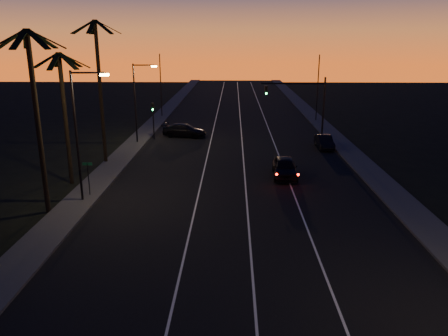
{
  "coord_description": "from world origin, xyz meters",
  "views": [
    {
      "loc": [
        -0.46,
        -8.45,
        10.88
      ],
      "look_at": [
        -1.08,
        19.57,
        2.63
      ],
      "focal_mm": 35.0,
      "sensor_mm": 36.0,
      "label": 1
    }
  ],
  "objects_px": {
    "signal_mast": "(303,97)",
    "lead_car": "(285,167)",
    "cross_car": "(185,130)",
    "right_car": "(324,142)"
  },
  "relations": [
    {
      "from": "right_car",
      "to": "cross_car",
      "type": "relative_size",
      "value": 0.76
    },
    {
      "from": "right_car",
      "to": "signal_mast",
      "type": "bearing_deg",
      "value": 115.34
    },
    {
      "from": "signal_mast",
      "to": "right_car",
      "type": "height_order",
      "value": "signal_mast"
    },
    {
      "from": "lead_car",
      "to": "cross_car",
      "type": "distance_m",
      "value": 18.24
    },
    {
      "from": "signal_mast",
      "to": "right_car",
      "type": "bearing_deg",
      "value": -64.66
    },
    {
      "from": "lead_car",
      "to": "cross_car",
      "type": "xyz_separation_m",
      "value": [
        -9.93,
        15.29,
        -0.06
      ]
    },
    {
      "from": "cross_car",
      "to": "lead_car",
      "type": "bearing_deg",
      "value": -57.01
    },
    {
      "from": "signal_mast",
      "to": "lead_car",
      "type": "distance_m",
      "value": 14.88
    },
    {
      "from": "signal_mast",
      "to": "lead_car",
      "type": "bearing_deg",
      "value": -103.57
    },
    {
      "from": "signal_mast",
      "to": "cross_car",
      "type": "distance_m",
      "value": 13.96
    }
  ]
}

